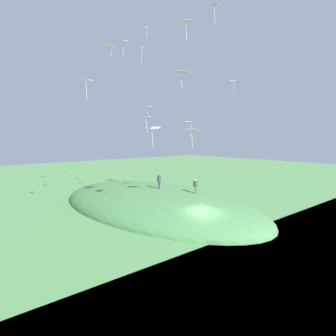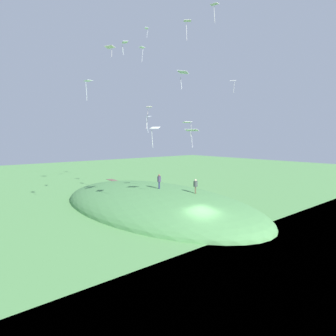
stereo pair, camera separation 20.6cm
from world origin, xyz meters
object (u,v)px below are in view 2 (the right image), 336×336
at_px(kite_9, 214,6).
at_px(kite_12, 125,43).
at_px(kite_11, 147,29).
at_px(kite_4, 110,47).
at_px(mooring_post, 243,226).
at_px(person_watching_kites, 159,180).
at_px(kite_5, 187,22).
at_px(kite_1, 88,82).
at_px(person_walking_path, 195,185).
at_px(kite_0, 192,131).
at_px(kite_3, 142,48).
at_px(kite_2, 149,109).
at_px(kite_13, 233,81).
at_px(kite_10, 188,123).
at_px(kite_8, 183,73).
at_px(kite_6, 148,119).
at_px(kite_7, 155,129).

relative_size(kite_9, kite_12, 1.36).
bearing_deg(kite_11, kite_4, 58.84).
distance_m(kite_11, mooring_post, 27.71).
distance_m(person_watching_kites, kite_5, 17.58).
bearing_deg(kite_1, person_walking_path, -111.55).
bearing_deg(mooring_post, kite_0, 27.16).
bearing_deg(kite_11, kite_0, 160.98).
xyz_separation_m(kite_0, kite_3, (17.31, -6.96, 12.48)).
height_order(kite_2, mooring_post, kite_2).
distance_m(kite_12, kite_13, 13.63).
bearing_deg(kite_3, kite_11, 150.79).
xyz_separation_m(kite_1, kite_10, (-4.95, -8.10, -3.65)).
relative_size(kite_2, kite_12, 1.77).
bearing_deg(kite_9, person_watching_kites, 6.03).
xyz_separation_m(person_watching_kites, kite_8, (-8.08, 4.01, 10.06)).
distance_m(kite_1, kite_12, 5.41).
bearing_deg(mooring_post, kite_13, -46.86).
bearing_deg(kite_8, kite_1, 28.55).
xyz_separation_m(kite_6, kite_9, (-11.38, 0.84, 9.63)).
distance_m(kite_6, kite_9, 14.94).
xyz_separation_m(kite_3, kite_7, (-15.60, 9.94, -12.35)).
xyz_separation_m(kite_3, kite_4, (-2.18, 6.62, -1.60)).
bearing_deg(person_walking_path, kite_4, 66.86).
relative_size(kite_1, kite_8, 1.33).
relative_size(kite_0, mooring_post, 1.65).
relative_size(kite_1, kite_13, 1.23).
bearing_deg(kite_11, kite_10, 164.15).
relative_size(kite_6, kite_11, 1.93).
distance_m(kite_8, mooring_post, 14.14).
distance_m(person_walking_path, kite_4, 20.91).
distance_m(person_watching_kites, mooring_post, 11.47).
relative_size(kite_3, kite_4, 1.58).
bearing_deg(person_walking_path, kite_5, 36.24).
xyz_separation_m(kite_1, kite_4, (8.28, -7.13, 6.41)).
height_order(kite_0, kite_5, kite_5).
xyz_separation_m(person_walking_path, kite_3, (14.52, -3.49, 18.19)).
height_order(person_watching_kites, kite_3, kite_3).
xyz_separation_m(kite_10, mooring_post, (-6.16, -0.88, -9.24)).
distance_m(person_walking_path, kite_1, 15.01).
distance_m(person_walking_path, kite_9, 17.45).
relative_size(kite_6, mooring_post, 2.08).
xyz_separation_m(person_watching_kites, kite_10, (-4.90, 0.32, 6.26)).
xyz_separation_m(kite_2, kite_10, (-2.00, -3.28, -1.32)).
xyz_separation_m(kite_7, kite_10, (0.19, -4.29, 0.69)).
xyz_separation_m(kite_0, kite_13, (2.84, -9.77, 6.01)).
distance_m(kite_7, kite_11, 18.72).
bearing_deg(kite_4, person_walking_path, -165.75).
distance_m(kite_3, mooring_post, 30.41).
relative_size(kite_3, kite_5, 1.04).
bearing_deg(person_watching_kites, kite_13, 121.80).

